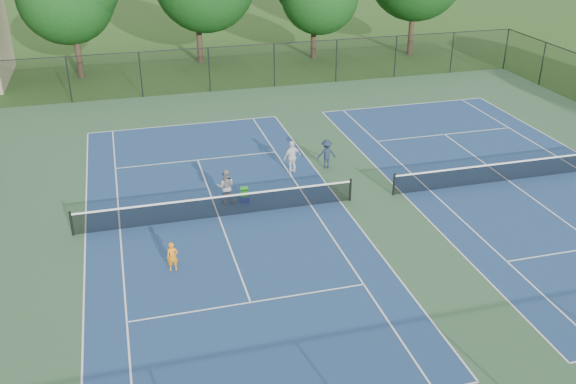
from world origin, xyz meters
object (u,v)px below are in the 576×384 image
object	(u,v)px
ball_crate	(245,199)
bystander_a	(292,157)
child_player	(172,257)
ball_hopper	(244,192)
instructor	(226,187)
bystander_b	(327,154)

from	to	relation	value
ball_crate	bystander_a	bearing A→B (deg)	40.87
child_player	ball_hopper	bearing A→B (deg)	53.48
child_player	instructor	bearing A→B (deg)	60.47
instructor	ball_hopper	world-z (taller)	instructor
bystander_b	ball_hopper	distance (m)	5.40
bystander_a	ball_hopper	size ratio (longest dim) A/B	4.10
child_player	ball_crate	distance (m)	6.04
child_player	ball_hopper	size ratio (longest dim) A/B	2.82
instructor	ball_crate	xyz separation A→B (m)	(0.81, -0.07, -0.67)
bystander_b	ball_hopper	world-z (taller)	bystander_b
child_player	ball_crate	bearing A→B (deg)	53.48
ball_hopper	ball_crate	bearing A→B (deg)	0.00
child_player	bystander_a	distance (m)	9.82
instructor	ball_hopper	distance (m)	0.88
bystander_a	ball_hopper	bearing A→B (deg)	21.77
child_player	instructor	size ratio (longest dim) A/B	0.69
bystander_a	ball_crate	size ratio (longest dim) A/B	4.15
instructor	bystander_a	world-z (taller)	bystander_a
ball_crate	bystander_b	bearing A→B (deg)	29.16
bystander_b	ball_hopper	bearing A→B (deg)	32.71
ball_hopper	bystander_a	bearing A→B (deg)	40.87
bystander_a	bystander_b	size ratio (longest dim) A/B	1.11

